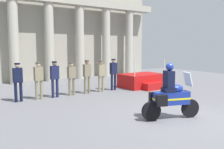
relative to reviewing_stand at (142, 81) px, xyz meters
name	(u,v)px	position (x,y,z in m)	size (l,w,h in m)	color
ground_plane	(179,118)	(-3.18, -5.48, -0.39)	(28.35, 28.35, 0.00)	slate
colonnade_backdrop	(62,32)	(-2.43, 6.26, 3.10)	(16.13, 1.49, 6.69)	#A49F91
reviewing_stand	(142,81)	(0.00, 0.00, 0.00)	(2.47, 2.15, 1.70)	#B71414
officer_in_row_0	(18,79)	(-7.11, 0.17, 0.63)	(0.39, 0.24, 1.72)	black
officer_in_row_1	(39,78)	(-6.21, 0.14, 0.63)	(0.39, 0.24, 1.72)	#847A5B
officer_in_row_2	(55,76)	(-5.44, 0.14, 0.64)	(0.39, 0.24, 1.74)	#191E42
officer_in_row_3	(72,76)	(-4.55, 0.15, 0.60)	(0.39, 0.24, 1.66)	#7A7056
officer_in_row_4	(87,74)	(-3.68, 0.14, 0.64)	(0.39, 0.24, 1.74)	#7A7056
officer_in_row_5	(101,74)	(-2.85, 0.11, 0.61)	(0.39, 0.24, 1.69)	gray
officer_in_row_6	(113,72)	(-2.00, 0.17, 0.65)	(0.39, 0.24, 1.75)	#141938
motorcycle_with_rider	(170,96)	(-3.59, -5.39, 0.41)	(2.01, 0.97, 1.90)	black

